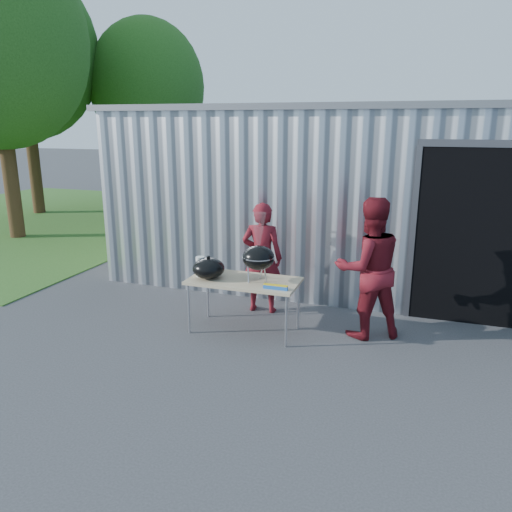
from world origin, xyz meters
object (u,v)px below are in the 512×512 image
at_px(kettle_grill, 259,252).
at_px(person_cook, 262,258).
at_px(person_bystander, 369,268).
at_px(folding_table, 244,282).

distance_m(kettle_grill, person_cook, 0.94).
bearing_deg(person_bystander, kettle_grill, -10.70).
bearing_deg(person_cook, person_bystander, 160.57).
relative_size(folding_table, kettle_grill, 1.60).
bearing_deg(person_bystander, folding_table, -13.81).
relative_size(kettle_grill, person_cook, 0.55).
relative_size(folding_table, person_bystander, 0.79).
height_order(folding_table, kettle_grill, kettle_grill).
height_order(kettle_grill, person_bystander, person_bystander).
height_order(folding_table, person_cook, person_cook).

